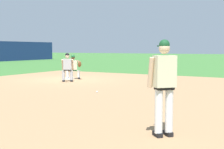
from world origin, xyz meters
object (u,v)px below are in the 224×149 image
first_baseman (74,66)px  first_base_bag (70,79)px  pitcher (164,82)px  baserunner (67,66)px  baseball (97,92)px

first_baseman → first_base_bag: bearing=141.0°
first_base_bag → pitcher: size_ratio=0.20×
pitcher → first_baseman: bearing=45.3°
pitcher → first_baseman: (8.08, 8.18, -0.33)m
first_base_bag → baserunner: size_ratio=0.26×
pitcher → baserunner: 10.32m
baseball → first_base_bag: bearing=48.5°
first_base_bag → baserunner: 1.42m
first_baseman → baserunner: size_ratio=0.92×
baseball → baserunner: (2.57, 3.40, 0.76)m
first_baseman → baserunner: baserunner is taller
baseball → baserunner: baserunner is taller
pitcher → baseball: bearing=44.7°
first_baseman → pitcher: bearing=-134.7°
first_baseman → baserunner: bearing=-157.1°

